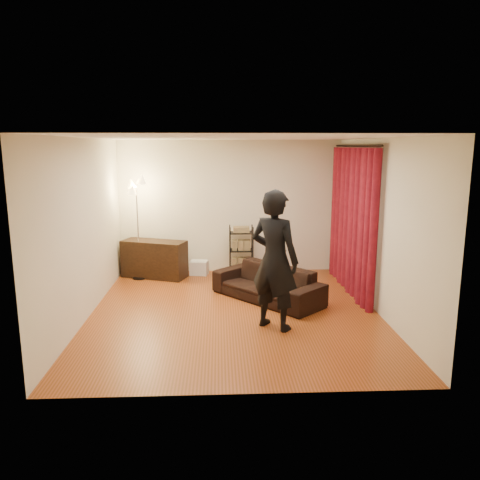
{
  "coord_description": "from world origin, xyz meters",
  "views": [
    {
      "loc": [
        -0.23,
        -7.02,
        2.58
      ],
      "look_at": [
        0.1,
        0.3,
        1.1
      ],
      "focal_mm": 35.0,
      "sensor_mm": 36.0,
      "label": 1
    }
  ],
  "objects_px": {
    "person": "(275,260)",
    "media_cabinet": "(154,259)",
    "wire_shelf": "(241,250)",
    "sofa": "(267,283)",
    "floor_lamp": "(138,229)",
    "storage_boxes": "(199,268)"
  },
  "relations": [
    {
      "from": "media_cabinet",
      "to": "storage_boxes",
      "type": "xyz_separation_m",
      "value": [
        0.88,
        0.13,
        -0.22
      ]
    },
    {
      "from": "wire_shelf",
      "to": "floor_lamp",
      "type": "distance_m",
      "value": 2.09
    },
    {
      "from": "floor_lamp",
      "to": "person",
      "type": "bearing_deg",
      "value": -48.49
    },
    {
      "from": "media_cabinet",
      "to": "storage_boxes",
      "type": "bearing_deg",
      "value": 28.24
    },
    {
      "from": "storage_boxes",
      "to": "person",
      "type": "bearing_deg",
      "value": -67.56
    },
    {
      "from": "storage_boxes",
      "to": "sofa",
      "type": "bearing_deg",
      "value": -53.27
    },
    {
      "from": "media_cabinet",
      "to": "floor_lamp",
      "type": "bearing_deg",
      "value": -142.44
    },
    {
      "from": "wire_shelf",
      "to": "media_cabinet",
      "type": "bearing_deg",
      "value": -173.28
    },
    {
      "from": "person",
      "to": "media_cabinet",
      "type": "height_order",
      "value": "person"
    },
    {
      "from": "storage_boxes",
      "to": "media_cabinet",
      "type": "bearing_deg",
      "value": -171.67
    },
    {
      "from": "sofa",
      "to": "floor_lamp",
      "type": "distance_m",
      "value": 2.87
    },
    {
      "from": "floor_lamp",
      "to": "storage_boxes",
      "type": "bearing_deg",
      "value": 10.68
    },
    {
      "from": "person",
      "to": "media_cabinet",
      "type": "relative_size",
      "value": 1.58
    },
    {
      "from": "media_cabinet",
      "to": "person",
      "type": "bearing_deg",
      "value": -33.14
    },
    {
      "from": "media_cabinet",
      "to": "storage_boxes",
      "type": "distance_m",
      "value": 0.92
    },
    {
      "from": "sofa",
      "to": "media_cabinet",
      "type": "bearing_deg",
      "value": -168.03
    },
    {
      "from": "wire_shelf",
      "to": "floor_lamp",
      "type": "relative_size",
      "value": 0.51
    },
    {
      "from": "sofa",
      "to": "wire_shelf",
      "type": "xyz_separation_m",
      "value": [
        -0.37,
        1.64,
        0.21
      ]
    },
    {
      "from": "media_cabinet",
      "to": "sofa",
      "type": "bearing_deg",
      "value": -15.81
    },
    {
      "from": "sofa",
      "to": "person",
      "type": "bearing_deg",
      "value": -44.0
    },
    {
      "from": "wire_shelf",
      "to": "person",
      "type": "bearing_deg",
      "value": -80.69
    },
    {
      "from": "storage_boxes",
      "to": "wire_shelf",
      "type": "relative_size",
      "value": 0.35
    }
  ]
}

